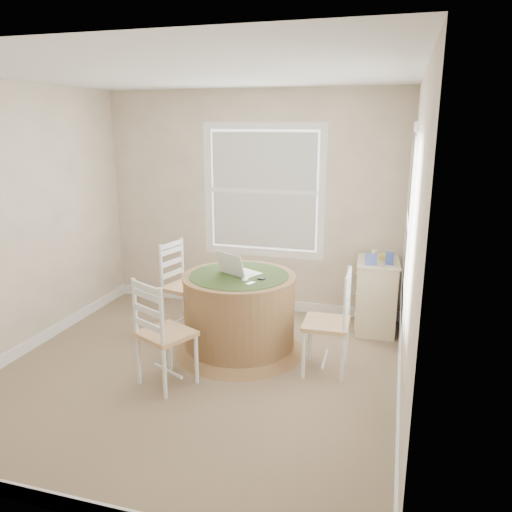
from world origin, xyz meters
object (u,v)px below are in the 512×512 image
(chair_left, at_px, (185,287))
(laptop, at_px, (239,271))
(corner_chest, at_px, (376,296))
(round_table, at_px, (239,310))
(chair_right, at_px, (326,323))
(chair_near, at_px, (166,333))

(chair_left, height_order, laptop, laptop)
(chair_left, xyz_separation_m, corner_chest, (2.03, 0.50, -0.08))
(round_table, bearing_deg, laptop, 132.29)
(chair_left, distance_m, chair_right, 1.76)
(chair_right, xyz_separation_m, corner_chest, (0.38, 1.10, -0.08))
(round_table, distance_m, chair_right, 0.91)
(chair_near, distance_m, corner_chest, 2.39)
(chair_left, distance_m, laptop, 0.90)
(round_table, bearing_deg, chair_right, 7.24)
(chair_right, relative_size, laptop, 2.12)
(corner_chest, bearing_deg, round_table, -148.12)
(round_table, bearing_deg, chair_left, 171.73)
(corner_chest, bearing_deg, chair_left, -169.79)
(laptop, bearing_deg, round_table, 141.10)
(laptop, bearing_deg, chair_left, 2.32)
(chair_near, xyz_separation_m, chair_right, (1.29, 0.61, 0.00))
(laptop, relative_size, corner_chest, 0.56)
(chair_near, xyz_separation_m, laptop, (0.38, 0.84, 0.35))
(round_table, relative_size, chair_left, 1.35)
(chair_left, relative_size, laptop, 2.12)
(chair_left, bearing_deg, corner_chest, -62.59)
(chair_right, bearing_deg, chair_near, -66.42)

